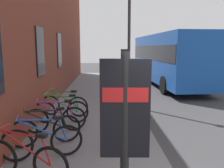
% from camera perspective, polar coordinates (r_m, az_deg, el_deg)
% --- Properties ---
extents(ground, '(60.00, 60.00, 0.00)m').
position_cam_1_polar(ground, '(9.16, 13.14, -7.44)').
color(ground, '#38383A').
extents(sidewalk_pavement, '(24.00, 3.50, 0.12)m').
position_cam_1_polar(sidewalk_pavement, '(10.76, -4.08, -4.45)').
color(sidewalk_pavement, slate).
rests_on(sidewalk_pavement, ground).
extents(station_facade, '(22.00, 0.65, 7.94)m').
position_cam_1_polar(station_facade, '(11.79, -14.54, 15.57)').
color(station_facade, brown).
rests_on(station_facade, ground).
extents(bicycle_nearest_sign, '(0.69, 1.70, 0.97)m').
position_cam_1_polar(bicycle_nearest_sign, '(4.75, -20.27, -16.96)').
color(bicycle_nearest_sign, black).
rests_on(bicycle_nearest_sign, sidewalk_pavement).
extents(bicycle_end_of_row, '(0.59, 1.73, 0.97)m').
position_cam_1_polar(bicycle_end_of_row, '(5.48, -16.50, -13.24)').
color(bicycle_end_of_row, black).
rests_on(bicycle_end_of_row, sidewalk_pavement).
extents(bicycle_beside_lamp, '(0.70, 1.70, 0.97)m').
position_cam_1_polar(bicycle_beside_lamp, '(6.17, -15.71, -10.67)').
color(bicycle_beside_lamp, black).
rests_on(bicycle_beside_lamp, sidewalk_pavement).
extents(bicycle_mid_rack, '(0.51, 1.75, 0.97)m').
position_cam_1_polar(bicycle_mid_rack, '(6.99, -13.53, -8.24)').
color(bicycle_mid_rack, black).
rests_on(bicycle_mid_rack, sidewalk_pavement).
extents(bicycle_far_end, '(0.48, 1.77, 0.97)m').
position_cam_1_polar(bicycle_far_end, '(7.78, -12.18, -6.43)').
color(bicycle_far_end, black).
rests_on(bicycle_far_end, sidewalk_pavement).
extents(bicycle_leaning_wall, '(0.57, 1.74, 0.97)m').
position_cam_1_polar(bicycle_leaning_wall, '(8.55, -11.47, -5.02)').
color(bicycle_leaning_wall, black).
rests_on(bicycle_leaning_wall, sidewalk_pavement).
extents(transit_info_sign, '(0.11, 0.55, 2.40)m').
position_cam_1_polar(transit_info_sign, '(2.64, 3.14, -9.22)').
color(transit_info_sign, black).
rests_on(transit_info_sign, sidewalk_pavement).
extents(city_bus, '(10.60, 2.98, 3.35)m').
position_cam_1_polar(city_bus, '(16.53, 13.25, 6.51)').
color(city_bus, '#1951B2').
rests_on(city_bus, ground).
extents(pedestrian_by_facade, '(0.66, 0.31, 1.76)m').
position_cam_1_polar(pedestrian_by_facade, '(5.48, 0.74, -5.31)').
color(pedestrian_by_facade, '#723F72').
rests_on(pedestrian_by_facade, sidewalk_pavement).
extents(street_lamp, '(0.28, 0.28, 5.48)m').
position_cam_1_polar(street_lamp, '(9.99, 4.18, 13.52)').
color(street_lamp, '#333338').
rests_on(street_lamp, sidewalk_pavement).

